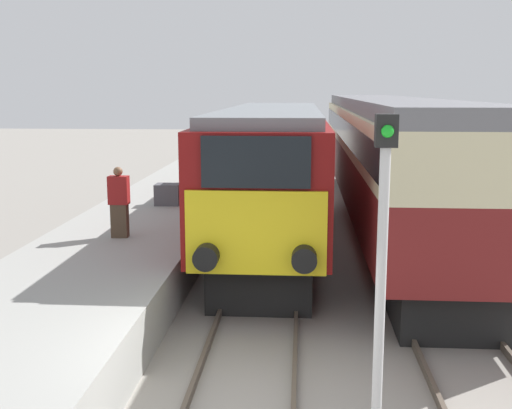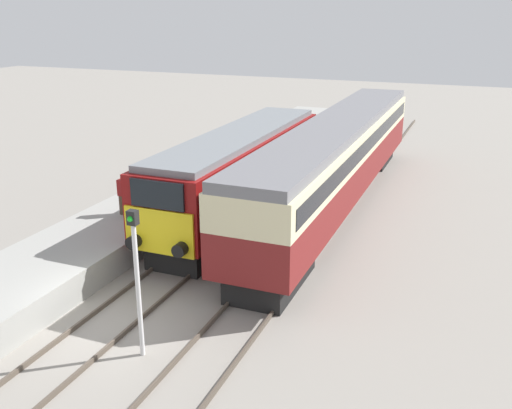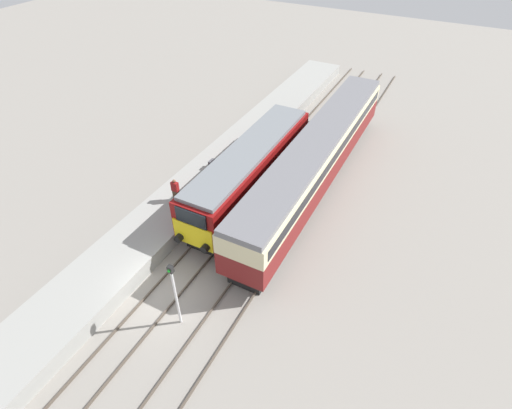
% 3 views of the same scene
% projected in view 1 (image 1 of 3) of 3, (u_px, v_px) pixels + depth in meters
% --- Properties ---
extents(platform_left, '(3.50, 50.00, 0.96)m').
position_uv_depth(platform_left, '(142.00, 236.00, 16.56)').
color(platform_left, gray).
rests_on(platform_left, ground_plane).
extents(rails_near_track, '(1.51, 60.00, 0.14)m').
position_uv_depth(rails_near_track, '(263.00, 290.00, 13.45)').
color(rails_near_track, '#4C4238').
rests_on(rails_near_track, ground_plane).
extents(rails_far_track, '(1.50, 60.00, 0.14)m').
position_uv_depth(rails_far_track, '(427.00, 294.00, 13.22)').
color(rails_far_track, '#4C4238').
rests_on(rails_far_track, ground_plane).
extents(locomotive, '(2.70, 13.38, 3.73)m').
position_uv_depth(locomotive, '(273.00, 169.00, 17.50)').
color(locomotive, black).
rests_on(locomotive, ground_plane).
extents(passenger_carriage, '(2.75, 21.13, 3.95)m').
position_uv_depth(passenger_carriage, '(385.00, 147.00, 20.14)').
color(passenger_carriage, black).
rests_on(passenger_carriage, ground_plane).
extents(person_on_platform, '(0.44, 0.26, 1.58)m').
position_uv_depth(person_on_platform, '(119.00, 203.00, 14.21)').
color(person_on_platform, '#473828').
rests_on(person_on_platform, platform_left).
extents(signal_post, '(0.24, 0.28, 3.96)m').
position_uv_depth(signal_post, '(382.00, 258.00, 7.22)').
color(signal_post, silver).
rests_on(signal_post, ground_plane).
extents(luggage_crate, '(0.70, 0.56, 0.60)m').
position_uv_depth(luggage_crate, '(168.00, 194.00, 18.32)').
color(luggage_crate, '#4C4C51').
rests_on(luggage_crate, platform_left).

